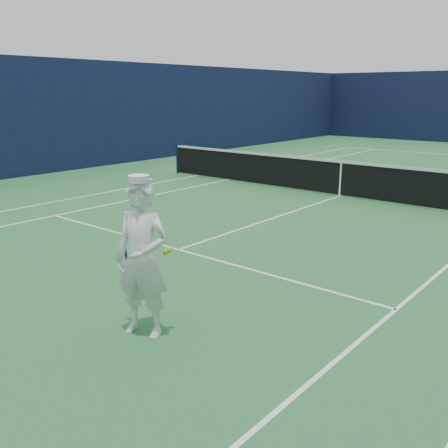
% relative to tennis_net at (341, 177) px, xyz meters
% --- Properties ---
extents(ground, '(80.00, 80.00, 0.00)m').
position_rel_tennis_net_xyz_m(ground, '(0.00, 0.00, -0.55)').
color(ground, '#286936').
rests_on(ground, ground).
extents(court_markings, '(11.03, 23.83, 0.01)m').
position_rel_tennis_net_xyz_m(court_markings, '(0.00, 0.00, -0.55)').
color(court_markings, white).
rests_on(court_markings, ground).
extents(windscreen_fence, '(20.12, 36.12, 4.00)m').
position_rel_tennis_net_xyz_m(windscreen_fence, '(0.00, 0.00, 1.45)').
color(windscreen_fence, '#0E1334').
rests_on(windscreen_fence, ground).
extents(tennis_net, '(12.88, 0.09, 1.07)m').
position_rel_tennis_net_xyz_m(tennis_net, '(0.00, 0.00, 0.00)').
color(tennis_net, '#141E4C').
rests_on(tennis_net, ground).
extents(tennis_player, '(0.88, 0.64, 1.94)m').
position_rel_tennis_net_xyz_m(tennis_player, '(2.01, -9.01, 0.39)').
color(tennis_player, white).
rests_on(tennis_player, ground).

